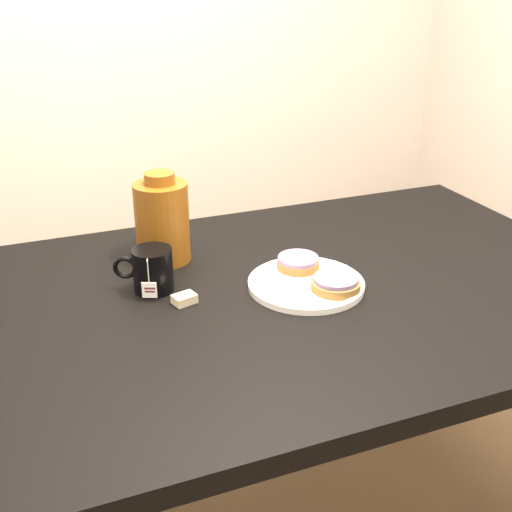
% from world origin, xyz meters
% --- Properties ---
extents(table, '(1.40, 0.90, 0.75)m').
position_xyz_m(table, '(0.00, 0.00, 0.67)').
color(table, black).
rests_on(table, ground_plane).
extents(plate, '(0.24, 0.24, 0.02)m').
position_xyz_m(plate, '(0.03, -0.01, 0.76)').
color(plate, white).
rests_on(plate, table).
extents(bagel_back, '(0.10, 0.10, 0.03)m').
position_xyz_m(bagel_back, '(0.04, 0.05, 0.78)').
color(bagel_back, brown).
rests_on(bagel_back, plate).
extents(bagel_front, '(0.14, 0.14, 0.03)m').
position_xyz_m(bagel_front, '(0.07, -0.07, 0.78)').
color(bagel_front, brown).
rests_on(bagel_front, plate).
extents(mug, '(0.13, 0.11, 0.09)m').
position_xyz_m(mug, '(-0.27, 0.09, 0.80)').
color(mug, black).
rests_on(mug, table).
extents(teabag_pouch, '(0.05, 0.04, 0.02)m').
position_xyz_m(teabag_pouch, '(-0.23, 0.02, 0.76)').
color(teabag_pouch, '#C6B793').
rests_on(teabag_pouch, table).
extents(bagel_package, '(0.15, 0.15, 0.20)m').
position_xyz_m(bagel_package, '(-0.21, 0.23, 0.84)').
color(bagel_package, '#562B0B').
rests_on(bagel_package, table).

